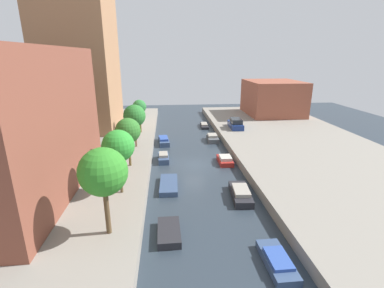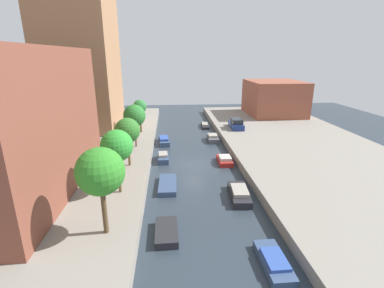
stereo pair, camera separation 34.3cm
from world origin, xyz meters
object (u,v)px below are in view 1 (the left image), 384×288
parked_car (236,124)px  moored_boat_right_4 (204,125)px  moored_boat_right_3 (212,138)px  moored_boat_left_2 (169,185)px  apartment_tower_far (78,43)px  street_tree_2 (128,131)px  moored_boat_right_0 (277,261)px  moored_boat_right_2 (225,160)px  moored_boat_left_3 (163,158)px  low_block_right (273,98)px  street_tree_3 (134,116)px  moored_boat_left_4 (164,141)px  street_tree_0 (103,172)px  street_tree_4 (139,107)px  moored_boat_right_1 (241,193)px  moored_boat_left_1 (169,232)px  street_tree_1 (118,146)px

parked_car → moored_boat_right_4: 6.88m
moored_boat_right_3 → moored_boat_left_2: bearing=-114.2°
apartment_tower_far → moored_boat_left_2: apartment_tower_far is taller
street_tree_2 → moored_boat_right_0: (10.48, -14.89, -4.52)m
moored_boat_right_3 → moored_boat_right_2: bearing=-89.8°
parked_car → moored_boat_left_3: 16.29m
low_block_right → parked_car: (-9.96, -10.58, -2.60)m
apartment_tower_far → moored_boat_right_0: bearing=-59.1°
street_tree_3 → moored_boat_left_3: size_ratio=1.72×
moored_boat_left_2 → moored_boat_left_4: moored_boat_left_4 is taller
street_tree_3 → moored_boat_right_4: street_tree_3 is taller
moored_boat_left_2 → moored_boat_right_2: moored_boat_right_2 is taller
apartment_tower_far → moored_boat_right_4: apartment_tower_far is taller
street_tree_0 → street_tree_4: size_ratio=1.19×
street_tree_2 → moored_boat_right_1: (10.46, -6.27, -4.42)m
street_tree_3 → moored_boat_right_3: street_tree_3 is taller
parked_car → moored_boat_right_4: size_ratio=1.11×
moored_boat_left_3 → moored_boat_right_4: (7.19, 16.42, -0.14)m
moored_boat_left_2 → moored_boat_right_2: size_ratio=1.32×
street_tree_2 → moored_boat_right_1: bearing=-30.9°
street_tree_4 → moored_boat_right_2: bearing=-46.6°
moored_boat_right_2 → street_tree_3: bearing=158.4°
moored_boat_right_0 → moored_boat_left_1: bearing=151.4°
parked_car → moored_boat_right_3: 5.80m
low_block_right → moored_boat_left_3: low_block_right is taller
moored_boat_left_1 → moored_boat_right_0: moored_boat_right_0 is taller
street_tree_4 → moored_boat_left_1: street_tree_4 is taller
moored_boat_left_3 → street_tree_4: bearing=109.2°
street_tree_1 → street_tree_4: (0.00, 19.89, -0.27)m
street_tree_2 → moored_boat_left_4: 12.18m
parked_car → moored_boat_left_2: bearing=-120.8°
moored_boat_left_1 → moored_boat_right_4: (6.73, 31.40, 0.00)m
apartment_tower_far → parked_car: size_ratio=5.49×
street_tree_3 → moored_boat_right_1: street_tree_3 is taller
moored_boat_left_2 → moored_boat_right_1: moored_boat_right_1 is taller
parked_car → moored_boat_right_3: parked_car is taller
street_tree_4 → moored_boat_left_1: (3.95, -25.01, -4.61)m
street_tree_3 → low_block_right: bearing=37.2°
street_tree_1 → street_tree_2: street_tree_1 is taller
street_tree_1 → moored_boat_right_3: (10.77, 17.58, -4.74)m
street_tree_3 → moored_boat_left_3: street_tree_3 is taller
low_block_right → moored_boat_left_3: size_ratio=3.60×
apartment_tower_far → moored_boat_left_4: 19.60m
low_block_right → street_tree_4: low_block_right is taller
street_tree_3 → moored_boat_left_1: street_tree_3 is taller
street_tree_0 → low_block_right: bearing=56.3°
low_block_right → street_tree_3: 31.50m
moored_boat_right_0 → moored_boat_right_1: (-0.03, 8.62, 0.10)m
street_tree_1 → moored_boat_left_3: (3.50, 9.86, -4.74)m
moored_boat_left_1 → street_tree_4: bearing=99.0°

